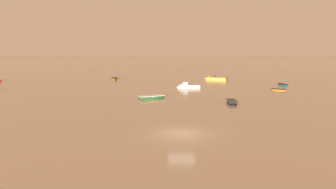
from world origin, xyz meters
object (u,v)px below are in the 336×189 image
(rowboat_moored_2, at_px, (232,102))
(rowboat_moored_5, at_px, (278,90))
(motorboat_moored_0, at_px, (186,87))
(motorboat_moored_1, at_px, (214,79))
(rowboat_moored_0, at_px, (115,79))
(rowboat_moored_7, at_px, (152,97))
(rowboat_moored_3, at_px, (283,85))

(rowboat_moored_2, bearing_deg, rowboat_moored_5, 142.31)
(motorboat_moored_0, relative_size, motorboat_moored_1, 0.79)
(rowboat_moored_0, xyz_separation_m, rowboat_moored_5, (36.09, -21.00, -0.05))
(rowboat_moored_5, height_order, rowboat_moored_7, rowboat_moored_7)
(rowboat_moored_7, bearing_deg, rowboat_moored_2, -41.84)
(rowboat_moored_3, xyz_separation_m, rowboat_moored_7, (-27.70, -18.15, 0.05))
(rowboat_moored_3, relative_size, motorboat_moored_1, 0.54)
(rowboat_moored_0, xyz_separation_m, motorboat_moored_0, (18.39, -17.42, 0.10))
(rowboat_moored_5, bearing_deg, motorboat_moored_1, -32.07)
(rowboat_moored_7, bearing_deg, rowboat_moored_3, 10.47)
(rowboat_moored_2, height_order, rowboat_moored_7, rowboat_moored_7)
(rowboat_moored_2, relative_size, rowboat_moored_5, 1.29)
(rowboat_moored_3, distance_m, rowboat_moored_5, 9.19)
(rowboat_moored_2, bearing_deg, rowboat_moored_0, -142.96)
(rowboat_moored_5, relative_size, rowboat_moored_7, 0.65)
(rowboat_moored_5, bearing_deg, motorboat_moored_0, 21.04)
(rowboat_moored_2, relative_size, rowboat_moored_7, 0.83)
(motorboat_moored_1, distance_m, rowboat_moored_7, 33.39)
(rowboat_moored_0, bearing_deg, rowboat_moored_5, -123.85)
(motorboat_moored_1, bearing_deg, rowboat_moored_7, 85.57)
(rowboat_moored_3, relative_size, rowboat_moored_7, 0.74)
(rowboat_moored_5, bearing_deg, rowboat_moored_2, 82.62)
(rowboat_moored_3, height_order, rowboat_moored_7, rowboat_moored_7)
(rowboat_moored_2, relative_size, rowboat_moored_3, 1.13)
(rowboat_moored_0, relative_size, motorboat_moored_1, 0.65)
(rowboat_moored_3, distance_m, motorboat_moored_0, 22.14)
(rowboat_moored_5, bearing_deg, rowboat_moored_7, 54.97)
(rowboat_moored_5, bearing_deg, rowboat_moored_0, 2.30)
(rowboat_moored_2, relative_size, motorboat_moored_0, 0.78)
(rowboat_moored_0, height_order, rowboat_moored_5, rowboat_moored_0)
(rowboat_moored_0, bearing_deg, rowboat_moored_3, -111.25)
(rowboat_moored_3, bearing_deg, rowboat_moored_7, 113.62)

